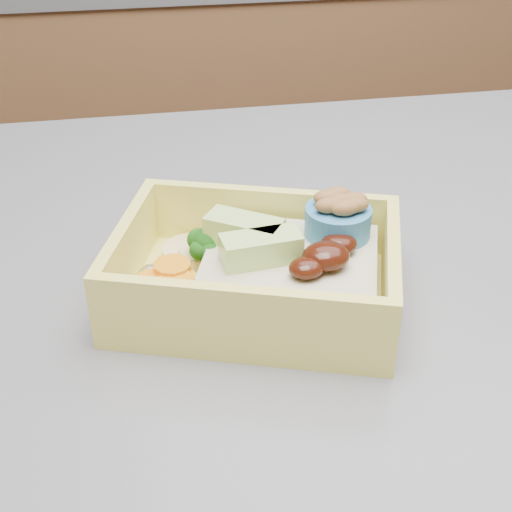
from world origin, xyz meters
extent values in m
cube|color=brown|center=(0.00, 1.20, 0.45)|extent=(3.20, 0.60, 0.90)
cube|color=#36363B|center=(0.00, -0.10, 0.90)|extent=(1.24, 0.84, 0.04)
cube|color=#EBDF61|center=(-0.12, -0.04, 0.92)|extent=(0.22, 0.19, 0.01)
cube|color=#EBDF61|center=(-0.10, 0.02, 0.95)|extent=(0.18, 0.07, 0.04)
cube|color=#EBDF61|center=(-0.14, -0.10, 0.95)|extent=(0.18, 0.07, 0.04)
cube|color=#EBDF61|center=(-0.04, -0.07, 0.95)|extent=(0.05, 0.11, 0.04)
cube|color=#EBDF61|center=(-0.21, -0.01, 0.95)|extent=(0.05, 0.11, 0.04)
cube|color=tan|center=(-0.10, -0.05, 0.94)|extent=(0.14, 0.13, 0.03)
ellipsoid|color=black|center=(-0.08, -0.06, 0.97)|extent=(0.04, 0.03, 0.02)
ellipsoid|color=black|center=(-0.07, -0.05, 0.96)|extent=(0.03, 0.03, 0.01)
ellipsoid|color=black|center=(-0.10, -0.07, 0.96)|extent=(0.03, 0.03, 0.01)
cube|color=#B3DD73|center=(-0.12, -0.05, 0.97)|extent=(0.05, 0.03, 0.02)
cube|color=#B3DD73|center=(-0.13, -0.02, 0.97)|extent=(0.05, 0.05, 0.02)
cylinder|color=#72A558|center=(-0.15, -0.02, 0.94)|extent=(0.01, 0.01, 0.02)
sphere|color=#185212|center=(-0.15, -0.02, 0.95)|extent=(0.02, 0.02, 0.02)
sphere|color=#185212|center=(-0.14, -0.01, 0.95)|extent=(0.02, 0.02, 0.02)
sphere|color=#185212|center=(-0.16, -0.01, 0.95)|extent=(0.02, 0.02, 0.02)
sphere|color=#185212|center=(-0.15, -0.02, 0.95)|extent=(0.01, 0.01, 0.01)
sphere|color=#185212|center=(-0.16, -0.02, 0.95)|extent=(0.01, 0.01, 0.01)
sphere|color=#185212|center=(-0.15, -0.01, 0.95)|extent=(0.01, 0.01, 0.01)
cylinder|color=gold|center=(-0.18, -0.05, 0.94)|extent=(0.04, 0.04, 0.02)
cylinder|color=orange|center=(-0.18, -0.05, 0.95)|extent=(0.02, 0.02, 0.00)
cylinder|color=orange|center=(-0.19, -0.05, 0.95)|extent=(0.02, 0.02, 0.00)
cylinder|color=orange|center=(-0.18, -0.06, 0.95)|extent=(0.02, 0.02, 0.00)
cylinder|color=orange|center=(-0.18, -0.04, 0.96)|extent=(0.02, 0.02, 0.00)
cylinder|color=tan|center=(-0.16, 0.01, 0.93)|extent=(0.04, 0.04, 0.01)
cylinder|color=tan|center=(-0.15, 0.00, 0.94)|extent=(0.04, 0.04, 0.01)
ellipsoid|color=silver|center=(-0.13, 0.01, 0.94)|extent=(0.02, 0.02, 0.02)
ellipsoid|color=silver|center=(-0.19, -0.03, 0.94)|extent=(0.02, 0.02, 0.02)
cylinder|color=teal|center=(-0.06, -0.03, 0.97)|extent=(0.04, 0.04, 0.02)
ellipsoid|color=brown|center=(-0.06, -0.03, 0.98)|extent=(0.02, 0.02, 0.01)
ellipsoid|color=brown|center=(-0.05, -0.02, 0.98)|extent=(0.02, 0.02, 0.01)
ellipsoid|color=brown|center=(-0.07, -0.02, 0.98)|extent=(0.02, 0.02, 0.01)
ellipsoid|color=brown|center=(-0.06, -0.03, 0.98)|extent=(0.02, 0.02, 0.01)
ellipsoid|color=brown|center=(-0.07, -0.03, 0.98)|extent=(0.02, 0.02, 0.01)
ellipsoid|color=brown|center=(-0.06, -0.03, 0.98)|extent=(0.02, 0.02, 0.01)
ellipsoid|color=brown|center=(-0.06, -0.02, 0.98)|extent=(0.02, 0.02, 0.01)
camera|label=1|loc=(-0.20, -0.43, 1.21)|focal=50.00mm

